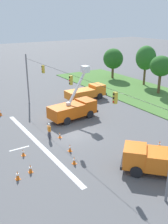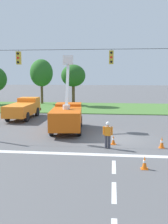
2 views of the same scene
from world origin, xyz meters
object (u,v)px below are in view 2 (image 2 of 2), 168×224
(tree_west, at_px, (41,73))
(traffic_cone_near_bucket, at_px, (162,142))
(tree_centre, at_px, (73,76))
(utility_truck_support_far, at_px, (23,108))
(utility_truck_bucket_lift, at_px, (67,115))
(road_worker, at_px, (108,133))
(traffic_cone_mid_left, at_px, (145,163))
(traffic_cone_lane_edge_a, at_px, (113,140))

(tree_west, xyz_separation_m, traffic_cone_near_bucket, (14.68, -24.15, -4.63))
(tree_centre, xyz_separation_m, utility_truck_support_far, (-3.76, -11.78, -3.44))
(tree_centre, distance_m, traffic_cone_near_bucket, 24.32)
(tree_west, height_order, tree_centre, tree_west)
(tree_centre, bearing_deg, traffic_cone_near_bucket, -67.36)
(utility_truck_support_far, bearing_deg, utility_truck_bucket_lift, -44.50)
(utility_truck_support_far, bearing_deg, traffic_cone_near_bucket, -38.51)
(utility_truck_support_far, height_order, road_worker, utility_truck_support_far)
(tree_west, bearing_deg, utility_truck_support_far, -82.97)
(tree_west, bearing_deg, traffic_cone_mid_left, -65.11)
(tree_west, height_order, traffic_cone_lane_edge_a, tree_west)
(tree_centre, bearing_deg, tree_west, 159.49)
(tree_west, bearing_deg, utility_truck_bucket_lift, -68.86)
(utility_truck_support_far, bearing_deg, traffic_cone_lane_edge_a, -44.91)
(utility_truck_bucket_lift, bearing_deg, traffic_cone_near_bucket, -32.68)
(tree_west, relative_size, utility_truck_support_far, 1.12)
(traffic_cone_mid_left, distance_m, traffic_cone_lane_edge_a, 4.89)
(utility_truck_bucket_lift, relative_size, traffic_cone_lane_edge_a, 9.99)
(traffic_cone_near_bucket, bearing_deg, tree_west, 121.30)
(utility_truck_bucket_lift, height_order, traffic_cone_lane_edge_a, utility_truck_bucket_lift)
(tree_west, height_order, traffic_cone_mid_left, tree_west)
(utility_truck_bucket_lift, relative_size, utility_truck_support_far, 1.01)
(tree_west, relative_size, traffic_cone_near_bucket, 9.48)
(road_worker, relative_size, traffic_cone_mid_left, 2.51)
(tree_centre, bearing_deg, utility_truck_support_far, -107.69)
(traffic_cone_near_bucket, relative_size, traffic_cone_lane_edge_a, 1.17)
(utility_truck_support_far, xyz_separation_m, road_worker, (9.43, -10.80, -0.13))
(tree_west, distance_m, tree_centre, 5.85)
(utility_truck_bucket_lift, distance_m, traffic_cone_mid_left, 10.30)
(utility_truck_bucket_lift, xyz_separation_m, traffic_cone_lane_edge_a, (3.94, -4.01, -1.06))
(traffic_cone_lane_edge_a, bearing_deg, utility_truck_support_far, 135.09)
(traffic_cone_near_bucket, bearing_deg, utility_truck_support_far, 141.49)
(tree_west, xyz_separation_m, utility_truck_bucket_lift, (7.58, -19.59, -3.63))
(traffic_cone_near_bucket, height_order, traffic_cone_lane_edge_a, traffic_cone_near_bucket)
(utility_truck_bucket_lift, bearing_deg, traffic_cone_mid_left, -57.42)
(tree_centre, xyz_separation_m, traffic_cone_lane_edge_a, (6.05, -21.56, -4.26))
(utility_truck_support_far, bearing_deg, road_worker, -48.86)
(tree_west, height_order, traffic_cone_near_bucket, tree_west)
(tree_centre, distance_m, traffic_cone_mid_left, 27.60)
(tree_centre, height_order, traffic_cone_mid_left, tree_centre)
(road_worker, bearing_deg, utility_truck_support_far, 131.14)
(utility_truck_bucket_lift, relative_size, road_worker, 3.66)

